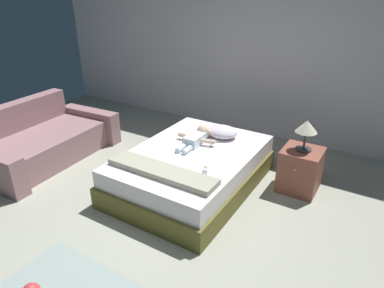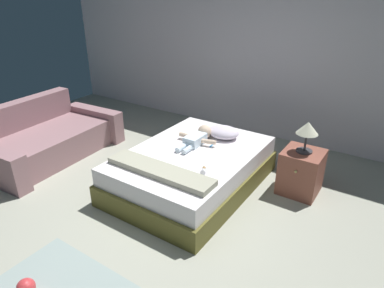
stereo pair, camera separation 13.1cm
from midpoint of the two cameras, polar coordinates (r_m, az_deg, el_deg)
ground_plane at (r=3.55m, az=-7.92°, el=-13.96°), size 8.00×8.00×0.00m
wall_behind_bed at (r=5.43m, az=13.10°, el=15.16°), size 8.00×0.12×2.68m
bed at (r=4.08m, az=0.92°, el=-4.27°), size 1.37×1.95×0.46m
pillow at (r=4.33m, az=6.17°, el=1.98°), size 0.40×0.33×0.15m
baby at (r=4.18m, az=1.89°, el=1.10°), size 0.51×0.62×0.17m
toothbrush at (r=4.15m, az=4.44°, el=-0.01°), size 0.03×0.16×0.02m
couch at (r=5.20m, az=-22.58°, el=0.82°), size 1.19×1.92×0.77m
nightstand at (r=4.17m, az=18.68°, el=-4.47°), size 0.44×0.47×0.52m
lamp at (r=3.95m, az=19.73°, el=2.25°), size 0.24×0.24×0.36m
toy_ball at (r=3.14m, az=-24.97°, el=-21.02°), size 0.14×0.14×0.14m
blanket at (r=3.52m, az=-4.39°, el=-4.50°), size 1.24×0.27×0.06m
baby_bottle at (r=3.53m, az=3.11°, el=-4.35°), size 0.09×0.13×0.08m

